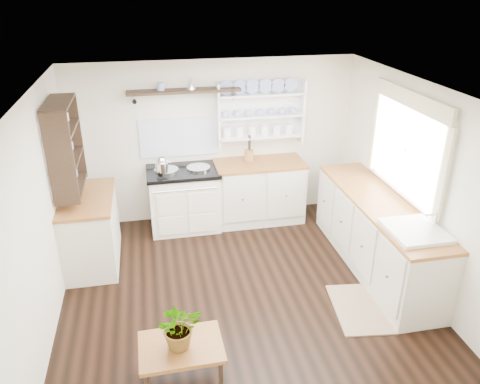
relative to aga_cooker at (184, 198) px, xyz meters
name	(u,v)px	position (x,y,z in m)	size (l,w,h in m)	color
floor	(240,287)	(0.49, -1.57, -0.45)	(4.00, 3.80, 0.01)	black
wall_back	(214,141)	(0.49, 0.33, 0.70)	(4.00, 0.02, 2.30)	silver
wall_right	(412,183)	(2.49, -1.57, 0.70)	(0.02, 3.80, 2.30)	silver
wall_left	(42,215)	(-1.51, -1.57, 0.70)	(0.02, 3.80, 2.30)	silver
ceiling	(241,90)	(0.49, -1.57, 1.85)	(4.00, 3.80, 0.01)	white
window	(407,144)	(2.44, -1.42, 1.12)	(0.08, 1.55, 1.22)	white
aga_cooker	(184,198)	(0.00, 0.00, 0.00)	(0.99, 0.69, 0.91)	white
back_cabinets	(259,190)	(1.09, 0.03, 0.01)	(1.27, 0.63, 0.90)	beige
right_cabinets	(376,234)	(2.19, -1.47, 0.01)	(0.62, 2.43, 0.90)	beige
belfast_sink	(414,241)	(2.19, -2.22, 0.35)	(0.55, 0.60, 0.45)	white
left_cabinets	(91,229)	(-1.21, -0.67, 0.01)	(0.62, 1.13, 0.90)	beige
plate_rack	(259,112)	(1.14, 0.29, 1.11)	(1.20, 0.22, 0.90)	white
high_shelf	(184,92)	(0.09, 0.21, 1.46)	(1.50, 0.29, 0.16)	black
left_shelving	(65,146)	(-1.35, -0.67, 1.10)	(0.28, 0.80, 1.05)	black
kettle	(162,164)	(-0.28, -0.12, 0.59)	(0.17, 0.17, 0.21)	silver
utensil_crock	(249,155)	(0.95, 0.11, 0.54)	(0.13, 0.13, 0.15)	#956336
center_table	(181,349)	(-0.29, -2.82, -0.10)	(0.73, 0.53, 0.39)	brown
potted_plant	(180,326)	(-0.29, -2.82, 0.15)	(0.38, 0.33, 0.42)	#3F7233
floor_rug	(360,308)	(1.68, -2.22, -0.44)	(0.55, 0.85, 0.02)	olive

